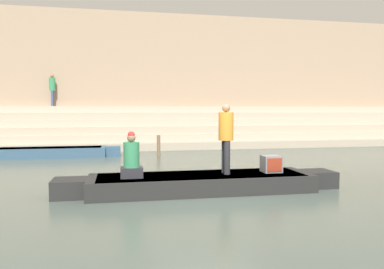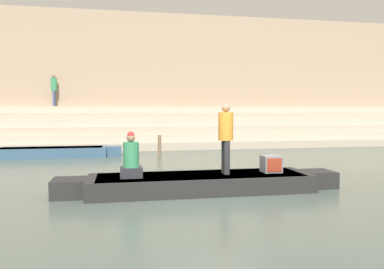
% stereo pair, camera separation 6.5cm
% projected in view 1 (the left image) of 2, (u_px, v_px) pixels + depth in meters
% --- Properties ---
extents(ground_plane, '(120.00, 120.00, 0.00)m').
position_uv_depth(ground_plane, '(211.00, 194.00, 8.79)').
color(ground_plane, '#47544C').
extents(ghat_steps, '(36.00, 4.34, 2.21)m').
position_uv_depth(ghat_steps, '(157.00, 131.00, 20.94)').
color(ghat_steps, tan).
rests_on(ghat_steps, ground).
extents(back_wall, '(34.20, 1.28, 7.75)m').
position_uv_depth(back_wall, '(153.00, 80.00, 22.86)').
color(back_wall, tan).
rests_on(back_wall, ground).
extents(rowboat_main, '(6.91, 1.56, 0.41)m').
position_uv_depth(rowboat_main, '(201.00, 182.00, 9.08)').
color(rowboat_main, black).
rests_on(rowboat_main, ground).
extents(person_standing, '(0.37, 0.37, 1.71)m').
position_uv_depth(person_standing, '(226.00, 134.00, 9.15)').
color(person_standing, '#28282D').
rests_on(person_standing, rowboat_main).
extents(person_rowing, '(0.51, 0.40, 1.07)m').
position_uv_depth(person_rowing, '(132.00, 159.00, 8.65)').
color(person_rowing, '#28282D').
rests_on(person_rowing, rowboat_main).
extents(tv_set, '(0.46, 0.43, 0.42)m').
position_uv_depth(tv_set, '(271.00, 164.00, 9.43)').
color(tv_set, slate).
rests_on(tv_set, rowboat_main).
extents(moored_boat_shore, '(5.75, 1.12, 0.42)m').
position_uv_depth(moored_boat_shore, '(51.00, 152.00, 15.68)').
color(moored_boat_shore, '#33516B').
rests_on(moored_boat_shore, ground).
extents(mooring_post, '(0.15, 0.15, 0.91)m').
position_uv_depth(mooring_post, '(159.00, 146.00, 16.03)').
color(mooring_post, brown).
rests_on(mooring_post, ground).
extents(person_on_steps, '(0.33, 0.33, 1.78)m').
position_uv_depth(person_on_steps, '(52.00, 88.00, 20.86)').
color(person_on_steps, '#3D4C75').
rests_on(person_on_steps, ghat_steps).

